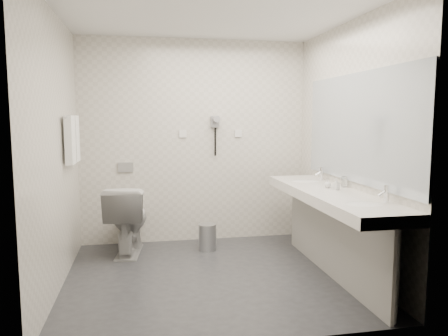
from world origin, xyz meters
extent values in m
plane|color=#2A2B2F|center=(0.00, 0.00, 0.00)|extent=(2.80, 2.80, 0.00)
plane|color=silver|center=(0.00, 0.00, 2.50)|extent=(2.80, 2.80, 0.00)
plane|color=beige|center=(0.00, 1.30, 1.25)|extent=(2.80, 0.00, 2.80)
plane|color=beige|center=(0.00, -1.30, 1.25)|extent=(2.80, 0.00, 2.80)
plane|color=beige|center=(-1.40, 0.00, 1.25)|extent=(0.00, 2.60, 2.60)
plane|color=beige|center=(1.40, 0.00, 1.25)|extent=(0.00, 2.60, 2.60)
cube|color=silver|center=(1.12, -0.20, 0.80)|extent=(0.55, 2.20, 0.10)
cube|color=gray|center=(1.15, -0.20, 0.38)|extent=(0.03, 2.15, 0.75)
cylinder|color=silver|center=(1.18, -1.24, 0.38)|extent=(0.06, 0.06, 0.75)
cylinder|color=silver|center=(1.18, 0.84, 0.38)|extent=(0.06, 0.06, 0.75)
cube|color=#B2BCC6|center=(1.39, -0.20, 1.45)|extent=(0.02, 2.20, 1.05)
ellipsoid|color=white|center=(1.12, -0.85, 0.83)|extent=(0.40, 0.31, 0.05)
ellipsoid|color=white|center=(1.12, 0.45, 0.83)|extent=(0.40, 0.31, 0.05)
cylinder|color=silver|center=(1.32, -0.85, 0.92)|extent=(0.04, 0.04, 0.15)
cylinder|color=silver|center=(1.32, 0.45, 0.92)|extent=(0.04, 0.04, 0.15)
imported|color=silver|center=(1.20, -0.17, 0.91)|extent=(0.07, 0.07, 0.11)
imported|color=silver|center=(1.17, -0.04, 0.89)|extent=(0.09, 0.09, 0.09)
cylinder|color=silver|center=(1.35, -0.02, 0.90)|extent=(0.07, 0.07, 0.11)
imported|color=white|center=(-0.83, 0.91, 0.39)|extent=(0.54, 0.83, 0.79)
cube|color=#B2B5BA|center=(-0.85, 1.29, 0.95)|extent=(0.18, 0.02, 0.12)
cylinder|color=#B2B5BA|center=(0.08, 0.84, 0.15)|extent=(0.25, 0.25, 0.29)
cylinder|color=#B2B5BA|center=(0.08, 0.84, 0.30)|extent=(0.21, 0.21, 0.02)
cylinder|color=silver|center=(-1.35, 0.55, 1.55)|extent=(0.02, 0.62, 0.02)
cube|color=white|center=(-1.34, 0.41, 1.33)|extent=(0.07, 0.24, 0.48)
cube|color=white|center=(-1.34, 0.69, 1.33)|extent=(0.07, 0.24, 0.48)
cube|color=gray|center=(0.25, 1.27, 1.50)|extent=(0.10, 0.04, 0.14)
cylinder|color=gray|center=(0.25, 1.20, 1.53)|extent=(0.08, 0.14, 0.08)
cylinder|color=black|center=(0.25, 1.26, 1.25)|extent=(0.02, 0.02, 0.35)
cube|color=white|center=(-0.15, 1.29, 1.35)|extent=(0.09, 0.02, 0.09)
cube|color=white|center=(0.55, 1.29, 1.35)|extent=(0.09, 0.02, 0.09)
camera|label=1|loc=(-0.64, -4.01, 1.55)|focal=34.44mm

